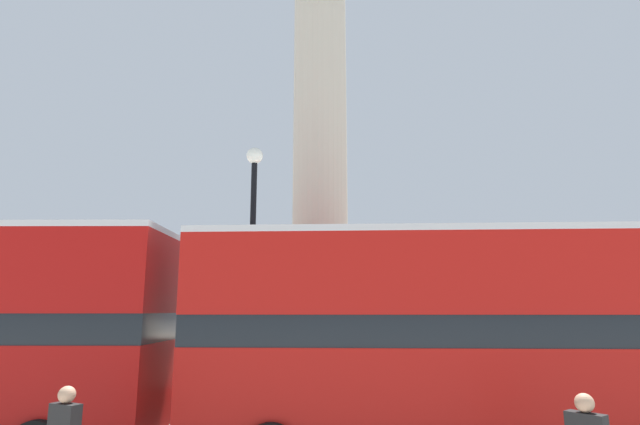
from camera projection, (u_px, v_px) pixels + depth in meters
ground_plane at (320, 406)px, 14.88m from camera, size 200.00×200.00×0.00m
monument_column at (320, 208)px, 16.05m from camera, size 5.53×5.53×19.11m
bus_b at (489, 333)px, 9.42m from camera, size 11.31×2.88×4.29m
equestrian_statue at (565, 342)px, 20.05m from camera, size 3.59×2.99×5.49m
street_lamp at (252, 276)px, 11.49m from camera, size 0.40×0.40×6.67m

